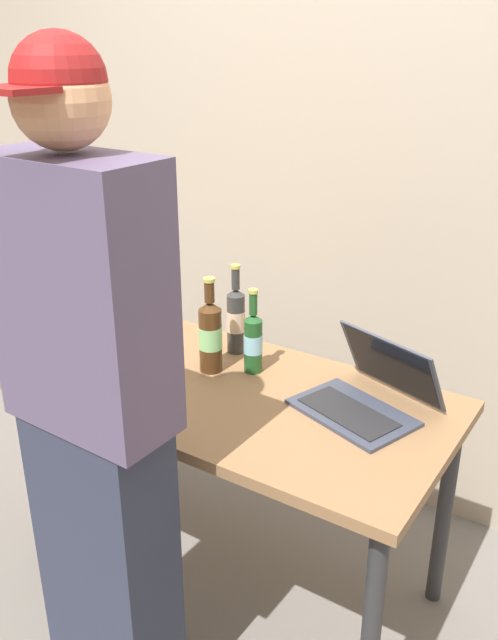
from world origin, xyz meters
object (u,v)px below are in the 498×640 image
(beer_bottle_amber, at_px, (254,341))
(beer_bottle_green, at_px, (210,335))
(beer_bottle_dark, at_px, (236,318))
(laptop, at_px, (368,393))
(person_figure, at_px, (94,421))

(beer_bottle_amber, bearing_deg, beer_bottle_green, -150.22)
(beer_bottle_amber, bearing_deg, beer_bottle_dark, 145.10)
(laptop, xyz_separation_m, person_figure, (-0.42, -0.68, 0.11))
(beer_bottle_green, height_order, beer_bottle_amber, beer_bottle_green)
(laptop, distance_m, beer_bottle_green, 0.54)
(laptop, height_order, beer_bottle_amber, beer_bottle_amber)
(beer_bottle_green, height_order, person_figure, person_figure)
(laptop, bearing_deg, beer_bottle_amber, 177.55)
(beer_bottle_amber, relative_size, person_figure, 0.16)
(beer_bottle_dark, bearing_deg, laptop, -11.50)
(beer_bottle_dark, relative_size, beer_bottle_green, 0.99)
(person_figure, bearing_deg, beer_bottle_dark, 98.79)
(person_figure, bearing_deg, beer_bottle_amber, 89.09)
(beer_bottle_dark, height_order, person_figure, person_figure)
(person_figure, bearing_deg, laptop, 58.26)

